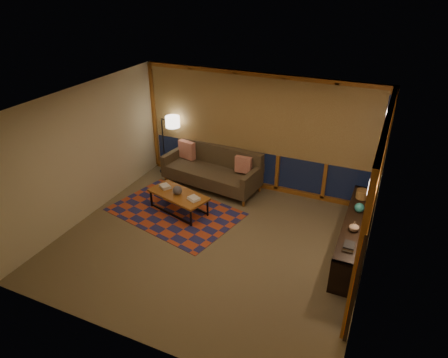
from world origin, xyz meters
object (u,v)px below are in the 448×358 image
at_px(coffee_table, 179,202).
at_px(floor_lamp, 163,143).
at_px(sofa, 211,169).
at_px(bookshelf, 354,235).

bearing_deg(coffee_table, floor_lamp, 145.89).
bearing_deg(floor_lamp, sofa, 0.69).
relative_size(sofa, coffee_table, 1.75).
relative_size(sofa, bookshelf, 0.87).
distance_m(sofa, floor_lamp, 1.50).
height_order(coffee_table, bookshelf, bookshelf).
xyz_separation_m(sofa, coffee_table, (-0.16, -1.27, -0.25)).
relative_size(coffee_table, floor_lamp, 0.84).
distance_m(floor_lamp, bookshelf, 5.07).
bearing_deg(sofa, coffee_table, -89.62).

